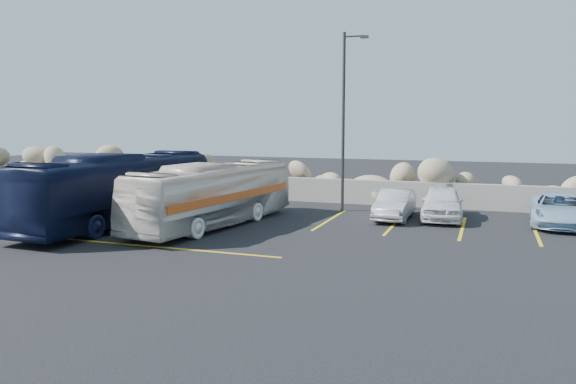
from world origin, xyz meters
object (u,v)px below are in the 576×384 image
(lamppost, at_px, (345,117))
(car_b, at_px, (395,205))
(tour_coach, at_px, (119,189))
(car_a, at_px, (442,203))
(car_d, at_px, (560,210))
(vintage_bus, at_px, (213,195))

(lamppost, xyz_separation_m, car_b, (2.55, -1.33, -3.69))
(tour_coach, height_order, car_a, tour_coach)
(lamppost, bearing_deg, tour_coach, -140.75)
(lamppost, distance_m, car_d, 9.64)
(lamppost, height_order, car_b, lamppost)
(lamppost, distance_m, car_b, 4.68)
(tour_coach, bearing_deg, car_d, 20.69)
(tour_coach, distance_m, car_b, 11.32)
(lamppost, distance_m, tour_coach, 10.25)
(vintage_bus, bearing_deg, tour_coach, -157.46)
(vintage_bus, distance_m, car_b, 7.60)
(car_d, bearing_deg, vintage_bus, -157.10)
(car_b, bearing_deg, lamppost, 153.55)
(lamppost, height_order, car_a, lamppost)
(vintage_bus, distance_m, car_d, 13.64)
(lamppost, relative_size, tour_coach, 0.79)
(car_a, relative_size, car_d, 0.90)
(lamppost, distance_m, car_a, 5.74)
(vintage_bus, relative_size, car_b, 2.41)
(car_b, bearing_deg, car_a, 18.71)
(car_a, bearing_deg, lamppost, 166.60)
(vintage_bus, height_order, tour_coach, tour_coach)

